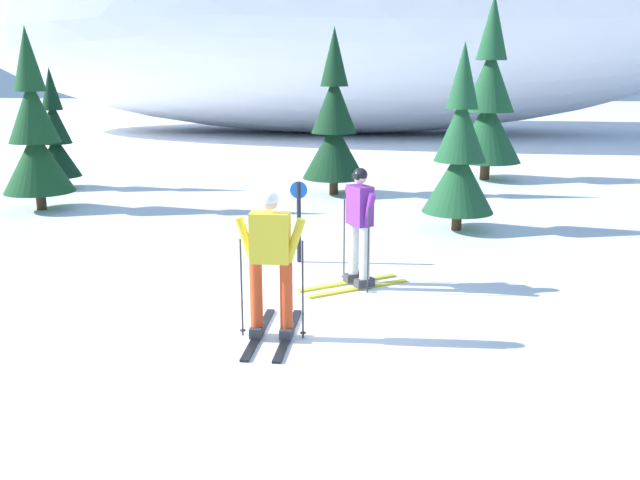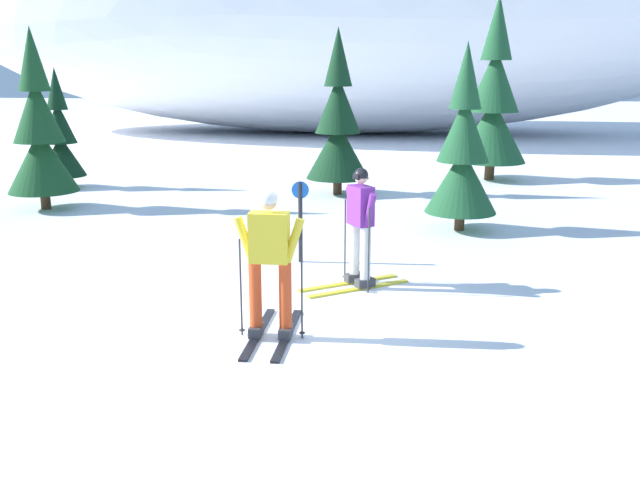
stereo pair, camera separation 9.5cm
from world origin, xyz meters
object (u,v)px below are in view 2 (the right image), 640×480
object	(u,v)px
pine_tree_far_left	(60,138)
pine_tree_center	(338,126)
pine_tree_center_left	(39,135)
pine_tree_center_right	(463,154)
skier_yellow_jacket	(270,261)
pine_tree_far_right	(493,104)
trail_marker_post	(300,216)
skier_purple_jacket	(360,226)

from	to	relation	value
pine_tree_far_left	pine_tree_center	distance (m)	7.34
pine_tree_center_left	pine_tree_center_right	world-z (taller)	pine_tree_center_left
skier_yellow_jacket	pine_tree_far_right	world-z (taller)	pine_tree_far_right
pine_tree_center_right	trail_marker_post	size ratio (longest dim) A/B	2.68
skier_yellow_jacket	pine_tree_far_left	distance (m)	12.28
pine_tree_center_left	pine_tree_center	distance (m)	6.93
skier_yellow_jacket	pine_tree_center_left	xyz separation A→B (m)	(-6.54, 6.98, 0.73)
pine_tree_center_left	pine_tree_center	size ratio (longest dim) A/B	0.98
pine_tree_center_left	pine_tree_far_right	bearing A→B (deg)	27.92
skier_purple_jacket	pine_tree_far_right	bearing A→B (deg)	73.81
skier_yellow_jacket	pine_tree_center_right	world-z (taller)	pine_tree_center_right
pine_tree_center	pine_tree_far_right	distance (m)	4.99
skier_purple_jacket	trail_marker_post	world-z (taller)	skier_purple_jacket
pine_tree_center	pine_tree_center_right	bearing A→B (deg)	-52.97
skier_yellow_jacket	pine_tree_far_right	distance (m)	13.18
pine_tree_center_left	pine_tree_center_right	size ratio (longest dim) A/B	1.11
pine_tree_center_left	skier_yellow_jacket	bearing A→B (deg)	-46.87
skier_purple_jacket	pine_tree_far_right	distance (m)	10.88
skier_yellow_jacket	pine_tree_far_left	xyz separation A→B (m)	(-7.49, 9.73, 0.36)
skier_yellow_jacket	pine_tree_center_left	size ratio (longest dim) A/B	0.45
skier_purple_jacket	trail_marker_post	bearing A→B (deg)	131.57
skier_yellow_jacket	pine_tree_center_left	distance (m)	9.60
pine_tree_center_left	pine_tree_center_right	bearing A→B (deg)	-6.20
skier_purple_jacket	pine_tree_center	bearing A→B (deg)	98.04
pine_tree_center_right	pine_tree_far_right	world-z (taller)	pine_tree_far_right
pine_tree_center_right	pine_tree_far_right	distance (m)	6.69
pine_tree_center	pine_tree_center_right	xyz separation A→B (m)	(2.78, -3.69, -0.20)
pine_tree_far_left	pine_tree_center_right	size ratio (longest dim) A/B	0.87
pine_tree_far_left	pine_tree_far_right	bearing A→B (deg)	13.79
pine_tree_center_left	pine_tree_far_right	world-z (taller)	pine_tree_far_right
skier_purple_jacket	pine_tree_center_left	size ratio (longest dim) A/B	0.44
skier_yellow_jacket	skier_purple_jacket	world-z (taller)	skier_yellow_jacket
pine_tree_center	trail_marker_post	world-z (taller)	pine_tree_center
pine_tree_far_right	pine_tree_far_left	bearing A→B (deg)	-166.21
pine_tree_far_right	pine_tree_center_left	bearing A→B (deg)	-152.08
trail_marker_post	pine_tree_far_right	bearing A→B (deg)	66.17
pine_tree_center	trail_marker_post	distance (m)	6.42
pine_tree_center_left	trail_marker_post	world-z (taller)	pine_tree_center_left
skier_purple_jacket	pine_tree_far_right	xyz separation A→B (m)	(3.01, 10.38, 1.21)
pine_tree_center_left	pine_tree_center	world-z (taller)	pine_tree_center
skier_yellow_jacket	skier_purple_jacket	bearing A→B (deg)	67.22
skier_yellow_jacket	pine_tree_center	distance (m)	9.71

